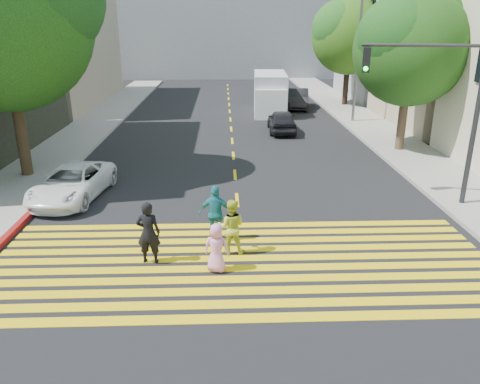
{
  "coord_description": "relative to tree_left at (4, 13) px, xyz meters",
  "views": [
    {
      "loc": [
        -0.45,
        -9.79,
        6.05
      ],
      "look_at": [
        0.0,
        3.0,
        1.4
      ],
      "focal_mm": 35.0,
      "sensor_mm": 36.0,
      "label": 1
    }
  ],
  "objects": [
    {
      "name": "white_van",
      "position": [
        11.32,
        14.33,
        -5.09
      ],
      "size": [
        2.51,
        5.9,
        2.73
      ],
      "rotation": [
        0.0,
        0.0,
        -0.06
      ],
      "color": "silver",
      "rests_on": "ground"
    },
    {
      "name": "dark_car_parked",
      "position": [
        13.6,
        16.15,
        -5.68
      ],
      "size": [
        2.09,
        4.44,
        1.41
      ],
      "primitive_type": "imported",
      "rotation": [
        0.0,
        0.0,
        -0.15
      ],
      "color": "black",
      "rests_on": "ground"
    },
    {
      "name": "traffic_signal",
      "position": [
        15.27,
        -3.6,
        -2.67
      ],
      "size": [
        3.82,
        1.18,
        5.75
      ],
      "rotation": [
        0.0,
        0.0,
        -0.26
      ],
      "color": "#28282D",
      "rests_on": "ground"
    },
    {
      "name": "tree_right_far",
      "position": [
        17.4,
        16.98,
        -0.97
      ],
      "size": [
        6.8,
        6.6,
        8.03
      ],
      "rotation": [
        0.0,
        0.0,
        0.22
      ],
      "color": "black",
      "rests_on": "ground"
    },
    {
      "name": "street_lamp",
      "position": [
        16.09,
        10.61,
        -1.11
      ],
      "size": [
        2.08,
        0.37,
        9.19
      ],
      "rotation": [
        0.0,
        0.0,
        0.09
      ],
      "color": "#5F5F60",
      "rests_on": "ground"
    },
    {
      "name": "white_sedan",
      "position": [
        2.54,
        -2.57,
        -5.79
      ],
      "size": [
        2.53,
        4.54,
        1.2
      ],
      "primitive_type": "imported",
      "rotation": [
        0.0,
        0.0,
        -0.13
      ],
      "color": "white",
      "rests_on": "ground"
    },
    {
      "name": "tree_left",
      "position": [
        0.0,
        0.0,
        0.0
      ],
      "size": [
        7.94,
        7.49,
        9.48
      ],
      "rotation": [
        0.0,
        0.0,
        -0.15
      ],
      "color": "#44331A",
      "rests_on": "ground"
    },
    {
      "name": "building_right_grey",
      "position": [
        23.49,
        21.02,
        -1.39
      ],
      "size": [
        10.0,
        10.0,
        10.0
      ],
      "primitive_type": "cube",
      "color": "gray",
      "rests_on": "ground"
    },
    {
      "name": "backdrop_block",
      "position": [
        8.49,
        39.02,
        -0.39
      ],
      "size": [
        30.0,
        8.0,
        12.0
      ],
      "primitive_type": "cube",
      "color": "gray",
      "rests_on": "ground"
    },
    {
      "name": "tree_right_near",
      "position": [
        16.78,
        3.54,
        -1.2
      ],
      "size": [
        6.77,
        6.71,
        7.66
      ],
      "rotation": [
        0.0,
        0.0,
        0.34
      ],
      "color": "#41331B",
      "rests_on": "ground"
    },
    {
      "name": "lane_line",
      "position": [
        8.49,
        13.52,
        -6.38
      ],
      "size": [
        0.12,
        34.4,
        0.01
      ],
      "color": "yellow",
      "rests_on": "ground"
    },
    {
      "name": "ground",
      "position": [
        8.49,
        -8.98,
        -6.39
      ],
      "size": [
        120.0,
        120.0,
        0.0
      ],
      "primitive_type": "plane",
      "color": "black"
    },
    {
      "name": "sidewalk_left",
      "position": [
        -0.01,
        13.02,
        -6.31
      ],
      "size": [
        3.0,
        40.0,
        0.15
      ],
      "primitive_type": "cube",
      "color": "gray",
      "rests_on": "ground"
    },
    {
      "name": "pedestrian_man",
      "position": [
        6.03,
        -7.54,
        -5.53
      ],
      "size": [
        0.66,
        0.46,
        1.72
      ],
      "primitive_type": "imported",
      "rotation": [
        0.0,
        0.0,
        3.07
      ],
      "color": "black",
      "rests_on": "ground"
    },
    {
      "name": "sidewalk_right",
      "position": [
        16.99,
        6.02,
        -6.31
      ],
      "size": [
        3.0,
        60.0,
        0.15
      ],
      "primitive_type": "cube",
      "color": "gray",
      "rests_on": "ground"
    },
    {
      "name": "building_left_tan",
      "position": [
        -7.51,
        19.02,
        -1.39
      ],
      "size": [
        12.0,
        16.0,
        10.0
      ],
      "primitive_type": "cube",
      "color": "tan",
      "rests_on": "ground"
    },
    {
      "name": "curb_red",
      "position": [
        1.59,
        -2.98,
        -6.31
      ],
      "size": [
        0.2,
        8.0,
        0.16
      ],
      "primitive_type": "cube",
      "color": "maroon",
      "rests_on": "ground"
    },
    {
      "name": "dark_car_near",
      "position": [
        11.44,
        8.13,
        -5.74
      ],
      "size": [
        1.66,
        3.86,
        1.3
      ],
      "primitive_type": "imported",
      "rotation": [
        0.0,
        0.0,
        3.11
      ],
      "color": "black",
      "rests_on": "ground"
    },
    {
      "name": "crosswalk",
      "position": [
        8.49,
        -7.7,
        -6.38
      ],
      "size": [
        13.4,
        5.3,
        0.01
      ],
      "color": "yellow",
      "rests_on": "ground"
    },
    {
      "name": "silver_car",
      "position": [
        11.88,
        19.09,
        -5.76
      ],
      "size": [
        2.13,
        4.49,
        1.26
      ],
      "primitive_type": "imported",
      "rotation": [
        0.0,
        0.0,
        3.23
      ],
      "color": "#B8B9BC",
      "rests_on": "ground"
    },
    {
      "name": "pedestrian_woman",
      "position": [
        8.21,
        -7.05,
        -5.61
      ],
      "size": [
        0.84,
        0.69,
        1.56
      ],
      "primitive_type": "imported",
      "rotation": [
        0.0,
        0.0,
        3.0
      ],
      "color": "#C0CF39",
      "rests_on": "ground"
    },
    {
      "name": "pedestrian_child",
      "position": [
        7.82,
        -8.07,
        -5.73
      ],
      "size": [
        0.73,
        0.57,
        1.31
      ],
      "primitive_type": "imported",
      "rotation": [
        0.0,
        0.0,
        2.87
      ],
      "color": "#F293CF",
      "rests_on": "ground"
    },
    {
      "name": "pedestrian_extra",
      "position": [
        7.79,
        -6.25,
        -5.54
      ],
      "size": [
        1.02,
        0.51,
        1.69
      ],
      "primitive_type": "imported",
      "rotation": [
        0.0,
        0.0,
        3.04
      ],
      "color": "teal",
      "rests_on": "ground"
    }
  ]
}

